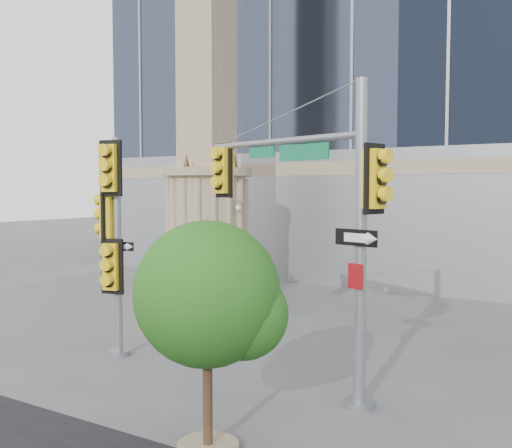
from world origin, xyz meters
The scene contains 5 objects.
ground centered at (0.00, 0.00, 0.00)m, with size 120.00×120.00×0.00m, color #545456.
monument centered at (-6.00, 9.00, 5.52)m, with size 4.40×4.40×16.60m.
main_signal_pole centered at (2.19, 1.57, 3.97)m, with size 4.83×1.80×6.40m.
secondary_signal_pole centered at (-3.30, 1.23, 3.29)m, with size 1.02×0.74×5.59m.
street_tree centered at (1.90, -1.78, 2.50)m, with size 2.44×2.38×3.80m.
Camera 1 is at (7.25, -9.19, 4.29)m, focal length 40.00 mm.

